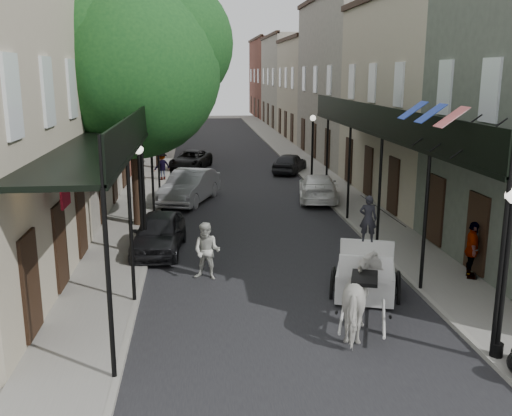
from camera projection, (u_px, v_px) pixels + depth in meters
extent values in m
plane|color=gray|center=(293.00, 329.00, 13.87)|extent=(140.00, 140.00, 0.00)
cube|color=black|center=(236.00, 179.00, 33.21)|extent=(8.00, 90.00, 0.01)
cube|color=gray|center=(149.00, 180.00, 32.69)|extent=(2.20, 90.00, 0.12)
cube|color=gray|center=(320.00, 177.00, 33.71)|extent=(2.20, 90.00, 0.12)
cube|color=#A49A83|center=(105.00, 84.00, 40.78)|extent=(5.00, 80.00, 10.50)
cube|color=gray|center=(340.00, 84.00, 42.55)|extent=(5.00, 80.00, 10.50)
cube|color=black|center=(114.00, 136.00, 19.20)|extent=(2.20, 18.00, 0.12)
cube|color=black|center=(145.00, 121.00, 19.19)|extent=(0.06, 18.00, 1.00)
cylinder|color=black|center=(109.00, 283.00, 11.03)|extent=(0.10, 0.10, 4.00)
cylinder|color=black|center=(144.00, 196.00, 18.77)|extent=(0.10, 0.10, 4.00)
cylinder|color=black|center=(159.00, 160.00, 26.51)|extent=(0.10, 0.10, 4.00)
cube|color=black|center=(401.00, 133.00, 20.22)|extent=(2.20, 18.00, 0.12)
cube|color=black|center=(373.00, 119.00, 20.00)|extent=(0.06, 18.00, 1.00)
cylinder|color=black|center=(501.00, 269.00, 11.85)|extent=(0.10, 0.10, 4.00)
cylinder|color=black|center=(380.00, 191.00, 19.59)|extent=(0.10, 0.10, 4.00)
cylinder|color=black|center=(327.00, 157.00, 27.33)|extent=(0.10, 0.10, 4.00)
cylinder|color=#382619|center=(136.00, 155.00, 22.39)|extent=(0.44, 0.44, 5.60)
sphere|color=#143E18|center=(132.00, 69.00, 21.63)|extent=(6.80, 6.80, 6.80)
sphere|color=#143E18|center=(168.00, 43.00, 22.12)|extent=(5.10, 5.10, 5.10)
cylinder|color=#382619|center=(158.00, 128.00, 36.00)|extent=(0.44, 0.44, 5.04)
sphere|color=#143E18|center=(156.00, 81.00, 35.31)|extent=(6.00, 6.00, 6.00)
sphere|color=#143E18|center=(176.00, 66.00, 35.81)|extent=(4.50, 4.50, 4.50)
cylinder|color=black|center=(496.00, 350.00, 12.29)|extent=(0.28, 0.28, 0.30)
cylinder|color=black|center=(504.00, 282.00, 11.93)|extent=(0.12, 0.12, 3.40)
cylinder|color=black|center=(143.00, 250.00, 19.19)|extent=(0.28, 0.28, 0.30)
cylinder|color=black|center=(141.00, 205.00, 18.83)|extent=(0.12, 0.12, 3.40)
sphere|color=white|center=(139.00, 149.00, 18.40)|extent=(0.32, 0.32, 0.32)
cylinder|color=black|center=(312.00, 180.00, 31.64)|extent=(0.28, 0.28, 0.30)
cylinder|color=black|center=(312.00, 152.00, 31.28)|extent=(0.12, 0.12, 3.40)
sphere|color=white|center=(313.00, 118.00, 30.85)|extent=(0.32, 0.32, 0.32)
imported|color=silver|center=(364.00, 298.00, 13.43)|extent=(1.60, 2.35, 1.82)
torus|color=black|center=(335.00, 262.00, 16.70)|extent=(0.53, 1.38, 1.42)
torus|color=black|center=(398.00, 266.00, 16.34)|extent=(0.53, 1.38, 1.42)
torus|color=black|center=(339.00, 292.00, 15.27)|extent=(0.30, 0.73, 0.74)
torus|color=black|center=(391.00, 296.00, 14.99)|extent=(0.30, 0.73, 0.74)
cube|color=silver|center=(367.00, 251.00, 16.20)|extent=(2.08, 2.36, 0.77)
cube|color=silver|center=(367.00, 244.00, 14.97)|extent=(1.44, 0.98, 0.13)
cube|color=silver|center=(367.00, 235.00, 14.63)|extent=(1.29, 0.51, 0.55)
imported|color=black|center=(368.00, 219.00, 14.81)|extent=(0.52, 0.42, 1.24)
imported|color=beige|center=(207.00, 251.00, 17.06)|extent=(1.03, 0.92, 1.75)
imported|color=gray|center=(162.00, 166.00, 32.36)|extent=(1.18, 1.08, 1.60)
imported|color=gray|center=(472.00, 250.00, 16.83)|extent=(0.74, 1.09, 1.72)
imported|color=black|center=(159.00, 233.00, 19.72)|extent=(1.96, 4.13, 1.36)
imported|color=#9A9B9F|center=(190.00, 187.00, 27.21)|extent=(3.12, 4.98, 1.55)
imported|color=black|center=(191.00, 160.00, 36.68)|extent=(3.07, 4.65, 1.19)
imported|color=white|center=(318.00, 188.00, 27.63)|extent=(2.54, 4.68, 1.29)
imported|color=black|center=(290.00, 163.00, 35.16)|extent=(2.88, 3.97, 1.25)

